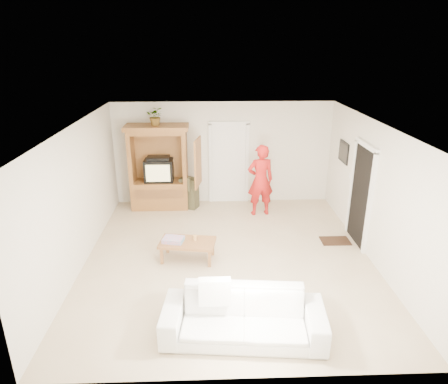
# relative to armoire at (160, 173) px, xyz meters

# --- Properties ---
(floor) EXTENTS (6.00, 6.00, 0.00)m
(floor) POSITION_rel_armoire_xyz_m (1.58, -2.66, -0.91)
(floor) COLOR tan
(floor) RESTS_ON ground
(ceiling) EXTENTS (6.00, 6.00, 0.00)m
(ceiling) POSITION_rel_armoire_xyz_m (1.58, -2.66, 1.69)
(ceiling) COLOR white
(ceiling) RESTS_ON floor
(wall_back) EXTENTS (5.50, 0.00, 5.50)m
(wall_back) POSITION_rel_armoire_xyz_m (1.58, 0.34, 0.39)
(wall_back) COLOR silver
(wall_back) RESTS_ON floor
(wall_front) EXTENTS (5.50, 0.00, 5.50)m
(wall_front) POSITION_rel_armoire_xyz_m (1.58, -5.66, 0.39)
(wall_front) COLOR silver
(wall_front) RESTS_ON floor
(wall_left) EXTENTS (0.00, 6.00, 6.00)m
(wall_left) POSITION_rel_armoire_xyz_m (-1.17, -2.66, 0.39)
(wall_left) COLOR silver
(wall_left) RESTS_ON floor
(wall_right) EXTENTS (0.00, 6.00, 6.00)m
(wall_right) POSITION_rel_armoire_xyz_m (4.33, -2.66, 0.39)
(wall_right) COLOR silver
(wall_right) RESTS_ON floor
(armoire) EXTENTS (1.82, 1.14, 2.10)m
(armoire) POSITION_rel_armoire_xyz_m (0.00, 0.00, 0.00)
(armoire) COLOR brown
(armoire) RESTS_ON floor
(door_back) EXTENTS (0.85, 0.05, 2.04)m
(door_back) POSITION_rel_armoire_xyz_m (1.73, 0.31, 0.11)
(door_back) COLOR white
(door_back) RESTS_ON floor
(doorway_right) EXTENTS (0.05, 0.90, 2.04)m
(doorway_right) POSITION_rel_armoire_xyz_m (4.30, -2.06, 0.11)
(doorway_right) COLOR black
(doorway_right) RESTS_ON floor
(framed_picture) EXTENTS (0.03, 0.60, 0.48)m
(framed_picture) POSITION_rel_armoire_xyz_m (4.31, -0.76, 0.69)
(framed_picture) COLOR black
(framed_picture) RESTS_ON wall_right
(doormat) EXTENTS (0.60, 0.40, 0.02)m
(doormat) POSITION_rel_armoire_xyz_m (3.88, -2.06, -0.90)
(doormat) COLOR #382316
(doormat) RESTS_ON floor
(plant) EXTENTS (0.40, 0.35, 0.44)m
(plant) POSITION_rel_armoire_xyz_m (-0.02, -0.03, 1.41)
(plant) COLOR #4C7238
(plant) RESTS_ON armoire
(man) EXTENTS (0.69, 0.50, 1.74)m
(man) POSITION_rel_armoire_xyz_m (2.44, -0.56, -0.04)
(man) COLOR red
(man) RESTS_ON floor
(sofa) EXTENTS (2.36, 1.10, 0.67)m
(sofa) POSITION_rel_armoire_xyz_m (1.68, -4.88, -0.58)
(sofa) COLOR silver
(sofa) RESTS_ON floor
(coffee_table) EXTENTS (1.12, 0.73, 0.39)m
(coffee_table) POSITION_rel_armoire_xyz_m (0.79, -2.69, -0.57)
(coffee_table) COLOR brown
(coffee_table) RESTS_ON floor
(towel) EXTENTS (0.43, 0.36, 0.08)m
(towel) POSITION_rel_armoire_xyz_m (0.52, -2.69, -0.48)
(towel) COLOR #FF547B
(towel) RESTS_ON coffee_table
(candle) EXTENTS (0.08, 0.08, 0.10)m
(candle) POSITION_rel_armoire_xyz_m (0.93, -2.64, -0.47)
(candle) COLOR tan
(candle) RESTS_ON coffee_table
(backpack_black) EXTENTS (0.35, 0.26, 0.38)m
(backpack_black) POSITION_rel_armoire_xyz_m (0.57, -0.04, -0.72)
(backpack_black) COLOR black
(backpack_black) RESTS_ON floor
(backpack_olive) EXTENTS (0.50, 0.45, 0.78)m
(backpack_olive) POSITION_rel_armoire_xyz_m (0.71, -0.09, -0.52)
(backpack_olive) COLOR #47442B
(backpack_olive) RESTS_ON floor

